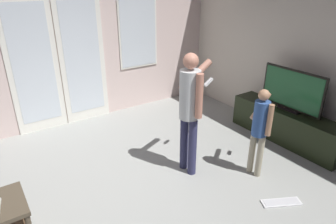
{
  "coord_description": "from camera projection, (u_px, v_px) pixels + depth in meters",
  "views": [
    {
      "loc": [
        -0.95,
        -2.32,
        2.29
      ],
      "look_at": [
        0.76,
        0.21,
        0.92
      ],
      "focal_mm": 31.95,
      "sensor_mm": 36.0,
      "label": 1
    }
  ],
  "objects": [
    {
      "name": "wall_back_with_doors",
      "position": [
        44.0,
        42.0,
        4.55
      ],
      "size": [
        6.3,
        0.09,
        2.9
      ],
      "color": "beige",
      "rests_on": "ground_plane"
    },
    {
      "name": "flat_screen_tv",
      "position": [
        292.0,
        90.0,
        4.3
      ],
      "size": [
        0.08,
        0.97,
        0.62
      ],
      "color": "black",
      "rests_on": "tv_stand"
    },
    {
      "name": "tv_stand",
      "position": [
        286.0,
        126.0,
        4.53
      ],
      "size": [
        0.4,
        1.77,
        0.5
      ],
      "color": "black",
      "rests_on": "ground_plane"
    },
    {
      "name": "wall_right_plain",
      "position": [
        316.0,
        45.0,
        4.18
      ],
      "size": [
        0.06,
        5.14,
        2.87
      ],
      "color": "beige",
      "rests_on": "ground_plane"
    },
    {
      "name": "loose_keyboard",
      "position": [
        281.0,
        202.0,
        3.32
      ],
      "size": [
        0.45,
        0.32,
        0.02
      ],
      "color": "white",
      "rests_on": "ground_plane"
    },
    {
      "name": "person_adult",
      "position": [
        190.0,
        104.0,
        3.54
      ],
      "size": [
        0.63,
        0.43,
        1.54
      ],
      "color": "#303154",
      "rests_on": "ground_plane"
    },
    {
      "name": "person_child",
      "position": [
        260.0,
        125.0,
        3.57
      ],
      "size": [
        0.43,
        0.32,
        1.14
      ],
      "color": "#ADA388",
      "rests_on": "ground_plane"
    },
    {
      "name": "ground_plane",
      "position": [
        120.0,
        215.0,
        3.18
      ],
      "size": [
        6.3,
        5.14,
        0.02
      ],
      "primitive_type": "cube",
      "color": "#9B9D98"
    }
  ]
}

